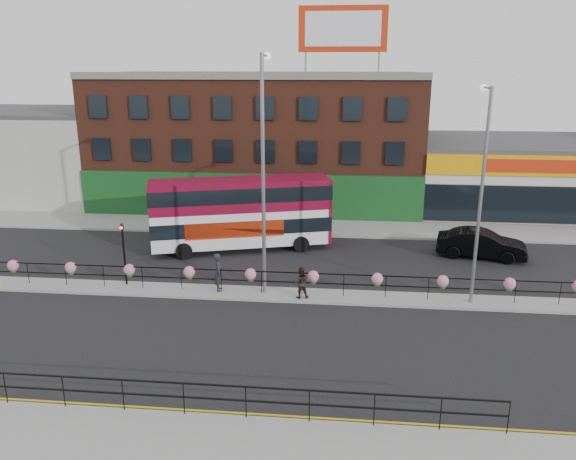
# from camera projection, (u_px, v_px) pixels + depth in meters

# --- Properties ---
(ground) EXTENTS (120.00, 120.00, 0.00)m
(ground) POSITION_uv_depth(u_px,v_px,m) (282.00, 296.00, 27.45)
(ground) COLOR black
(ground) RESTS_ON ground
(south_pavement) EXTENTS (60.00, 4.00, 0.15)m
(south_pavement) POSITION_uv_depth(u_px,v_px,m) (235.00, 460.00, 15.98)
(south_pavement) COLOR gray
(south_pavement) RESTS_ON ground
(north_pavement) EXTENTS (60.00, 4.00, 0.15)m
(north_pavement) POSITION_uv_depth(u_px,v_px,m) (301.00, 227.00, 38.88)
(north_pavement) COLOR gray
(north_pavement) RESTS_ON ground
(median) EXTENTS (60.00, 1.60, 0.15)m
(median) POSITION_uv_depth(u_px,v_px,m) (282.00, 295.00, 27.43)
(median) COLOR gray
(median) RESTS_ON ground
(yellow_line_inner) EXTENTS (60.00, 0.10, 0.01)m
(yellow_line_inner) POSITION_uv_depth(u_px,v_px,m) (248.00, 414.00, 18.20)
(yellow_line_inner) COLOR gold
(yellow_line_inner) RESTS_ON ground
(yellow_line_outer) EXTENTS (60.00, 0.10, 0.01)m
(yellow_line_outer) POSITION_uv_depth(u_px,v_px,m) (248.00, 417.00, 18.02)
(yellow_line_outer) COLOR gold
(yellow_line_outer) RESTS_ON ground
(brick_building) EXTENTS (25.00, 12.21, 10.30)m
(brick_building) POSITION_uv_depth(u_px,v_px,m) (260.00, 139.00, 45.43)
(brick_building) COLOR brown
(brick_building) RESTS_ON ground
(supermarket) EXTENTS (15.00, 12.25, 5.30)m
(supermarket) POSITION_uv_depth(u_px,v_px,m) (512.00, 174.00, 44.14)
(supermarket) COLOR silver
(supermarket) RESTS_ON ground
(warehouse_west) EXTENTS (15.50, 12.00, 7.30)m
(warehouse_west) POSITION_uv_depth(u_px,v_px,m) (26.00, 153.00, 47.85)
(warehouse_west) COLOR #A8A7A3
(warehouse_west) RESTS_ON ground
(billboard) EXTENTS (6.00, 0.29, 4.40)m
(billboard) POSITION_uv_depth(u_px,v_px,m) (343.00, 29.00, 37.78)
(billboard) COLOR #BA270C
(billboard) RESTS_ON brick_building
(median_railing) EXTENTS (30.04, 0.56, 1.23)m
(median_railing) POSITION_uv_depth(u_px,v_px,m) (282.00, 276.00, 27.16)
(median_railing) COLOR black
(median_railing) RESTS_ON median
(south_railing) EXTENTS (20.04, 0.05, 1.12)m
(south_railing) POSITION_uv_depth(u_px,v_px,m) (183.00, 391.00, 17.74)
(south_railing) COLOR black
(south_railing) RESTS_ON south_pavement
(double_decker_bus) EXTENTS (11.02, 5.50, 4.35)m
(double_decker_bus) POSITION_uv_depth(u_px,v_px,m) (241.00, 207.00, 33.75)
(double_decker_bus) COLOR white
(double_decker_bus) RESTS_ON ground
(car) EXTENTS (3.80, 5.75, 1.66)m
(car) POSITION_uv_depth(u_px,v_px,m) (481.00, 244.00, 32.74)
(car) COLOR black
(car) RESTS_ON ground
(pedestrian_a) EXTENTS (0.86, 0.71, 1.91)m
(pedestrian_a) POSITION_uv_depth(u_px,v_px,m) (219.00, 272.00, 27.53)
(pedestrian_a) COLOR black
(pedestrian_a) RESTS_ON median
(pedestrian_b) EXTENTS (0.94, 0.83, 1.55)m
(pedestrian_b) POSITION_uv_depth(u_px,v_px,m) (301.00, 282.00, 26.70)
(pedestrian_b) COLOR black
(pedestrian_b) RESTS_ON median
(lamp_column_west) EXTENTS (0.41, 1.98, 11.29)m
(lamp_column_west) POSITION_uv_depth(u_px,v_px,m) (264.00, 156.00, 25.98)
(lamp_column_west) COLOR slate
(lamp_column_west) RESTS_ON median
(lamp_column_east) EXTENTS (0.36, 1.74, 9.91)m
(lamp_column_east) POSITION_uv_depth(u_px,v_px,m) (481.00, 178.00, 24.98)
(lamp_column_east) COLOR slate
(lamp_column_east) RESTS_ON median
(traffic_light_median) EXTENTS (0.15, 0.28, 3.65)m
(traffic_light_median) POSITION_uv_depth(u_px,v_px,m) (123.00, 241.00, 27.91)
(traffic_light_median) COLOR black
(traffic_light_median) RESTS_ON median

